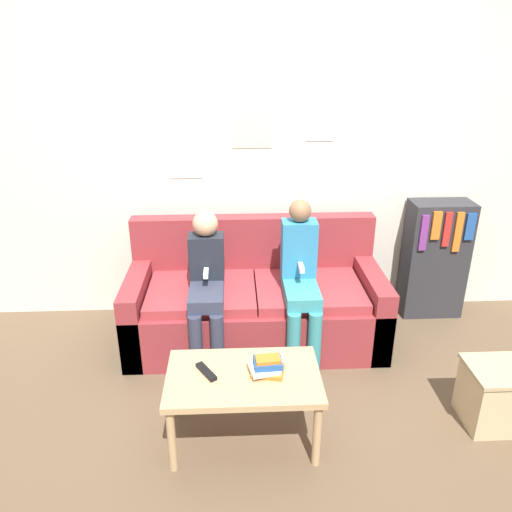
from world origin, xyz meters
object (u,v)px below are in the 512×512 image
object	(u,v)px
person_right	(300,275)
tv_remote	(206,372)
couch	(255,303)
storage_box	(498,395)
person_left	(207,280)
coffee_table	(243,383)
bookshelf	(435,259)

from	to	relation	value
person_right	tv_remote	distance (m)	1.05
couch	storage_box	world-z (taller)	couch
couch	storage_box	xyz separation A→B (m)	(1.36, -1.00, -0.09)
person_right	person_left	bearing A→B (deg)	-179.44
coffee_table	bookshelf	size ratio (longest dim) A/B	0.87
person_left	couch	bearing A→B (deg)	30.69
person_left	bookshelf	world-z (taller)	person_left
coffee_table	storage_box	world-z (taller)	coffee_table
person_left	storage_box	distance (m)	1.92
couch	storage_box	bearing A→B (deg)	-36.21
couch	coffee_table	distance (m)	1.06
coffee_table	person_left	size ratio (longest dim) A/B	0.81
person_left	tv_remote	world-z (taller)	person_left
tv_remote	bookshelf	xyz separation A→B (m)	(1.76, 1.34, 0.04)
coffee_table	tv_remote	distance (m)	0.21
couch	person_left	world-z (taller)	person_left
person_left	storage_box	bearing A→B (deg)	-25.07
tv_remote	bookshelf	world-z (taller)	bookshelf
person_left	storage_box	xyz separation A→B (m)	(1.70, -0.80, -0.39)
tv_remote	storage_box	xyz separation A→B (m)	(1.67, 0.03, -0.25)
bookshelf	storage_box	bearing A→B (deg)	-93.80
couch	person_right	bearing A→B (deg)	-32.97
coffee_table	couch	bearing A→B (deg)	83.95
person_left	bookshelf	bearing A→B (deg)	16.06
couch	coffee_table	world-z (taller)	couch
tv_remote	person_right	bearing A→B (deg)	22.24
person_left	bookshelf	distance (m)	1.86
coffee_table	storage_box	distance (m)	1.49
bookshelf	storage_box	xyz separation A→B (m)	(-0.09, -1.31, -0.29)
coffee_table	storage_box	xyz separation A→B (m)	(1.47, 0.06, -0.18)
storage_box	person_left	bearing A→B (deg)	154.93
coffee_table	tv_remote	size ratio (longest dim) A/B	4.99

